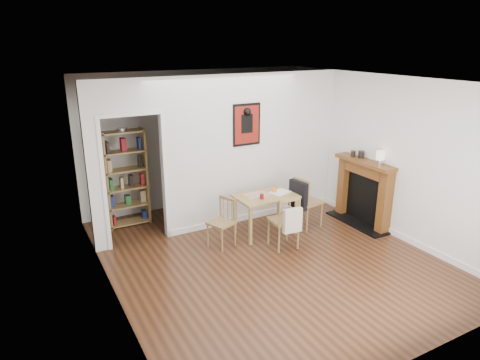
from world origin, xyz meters
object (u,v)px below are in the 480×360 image
dining_table (266,200)px  chair_right (307,201)px  bookshelf (126,179)px  ceramic_jar_b (353,154)px  notebook (280,192)px  ceramic_jar_a (361,154)px  orange_fruit (274,190)px  mantel_lamp (380,156)px  chair_left (221,223)px  chair_front (284,221)px  red_glass (262,196)px  fireplace (364,190)px

dining_table → chair_right: (0.76, -0.12, -0.12)m
bookshelf → ceramic_jar_b: size_ratio=16.15×
bookshelf → notebook: bookshelf is taller
chair_right → ceramic_jar_a: (1.00, -0.17, 0.75)m
orange_fruit → mantel_lamp: mantel_lamp is taller
dining_table → bookshelf: 2.43m
chair_left → orange_fruit: chair_left is taller
dining_table → bookshelf: (-1.92, 1.48, 0.24)m
chair_left → chair_front: 0.98m
orange_fruit → ceramic_jar_b: 1.60m
dining_table → chair_right: 0.78m
ceramic_jar_b → red_glass: bearing=178.1°
red_glass → ceramic_jar_a: ceramic_jar_a is taller
fireplace → notebook: 1.54m
red_glass → orange_fruit: orange_fruit is taller
notebook → mantel_lamp: 1.75m
dining_table → notebook: (0.28, -0.00, 0.09)m
orange_fruit → ceramic_jar_b: bearing=-8.0°
chair_right → ceramic_jar_b: size_ratio=8.64×
dining_table → ceramic_jar_a: bearing=-9.7°
dining_table → red_glass: 0.22m
chair_front → bookshelf: size_ratio=0.52×
chair_front → mantel_lamp: (1.75, -0.18, 0.86)m
bookshelf → red_glass: 2.38m
dining_table → orange_fruit: bearing=12.8°
notebook → ceramic_jar_b: bearing=-6.7°
orange_fruit → fireplace: bearing=-17.7°
bookshelf → notebook: 2.65m
red_glass → notebook: (0.42, 0.10, -0.03)m
fireplace → notebook: bearing=162.9°
fireplace → red_glass: 1.92m
notebook → ceramic_jar_b: ceramic_jar_b is taller
chair_left → fireplace: fireplace is taller
red_glass → orange_fruit: 0.36m
fireplace → ceramic_jar_a: 0.63m
chair_front → red_glass: (-0.12, 0.47, 0.27)m
chair_left → chair_right: bearing=-1.1°
bookshelf → ceramic_jar_a: bearing=-25.9°
mantel_lamp → ceramic_jar_b: bearing=93.7°
notebook → ceramic_jar_b: (1.41, -0.17, 0.53)m
chair_right → mantel_lamp: 1.43m
fireplace → mantel_lamp: 0.75m
chair_right → red_glass: 0.93m
dining_table → chair_right: chair_right is taller
mantel_lamp → chair_front: bearing=174.2°
ceramic_jar_b → mantel_lamp: bearing=-86.3°
dining_table → fireplace: size_ratio=0.79×
ceramic_jar_b → chair_left: bearing=178.3°
chair_left → mantel_lamp: bearing=-14.3°
ceramic_jar_b → chair_front: bearing=-166.6°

